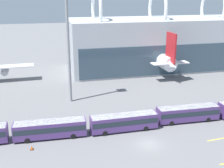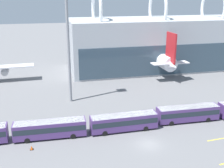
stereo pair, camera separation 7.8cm
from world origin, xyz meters
name	(u,v)px [view 2 (the right image)]	position (x,y,z in m)	size (l,w,h in m)	color
ground_plane	(148,144)	(0.00, 0.00, 0.00)	(440.00, 440.00, 0.00)	slate
airliner_at_gate_far	(153,55)	(19.23, 48.18, 5.13)	(35.51, 37.62, 14.64)	white
shuttle_bus_1	(50,128)	(-16.84, 6.51, 1.93)	(13.21, 3.24, 3.29)	#56387A
shuttle_bus_2	(124,121)	(-2.82, 6.16, 1.93)	(13.14, 2.93, 3.29)	#56387A
shuttle_bus_3	(188,113)	(11.20, 7.04, 1.93)	(13.19, 3.14, 3.29)	#56387A
floodlight_mast	(67,25)	(-11.39, 24.26, 18.58)	(2.32, 2.32, 31.85)	gray
traffic_cone_1	(32,148)	(-20.13, 2.94, 0.36)	(0.62, 0.62, 0.75)	black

